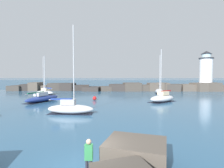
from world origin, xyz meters
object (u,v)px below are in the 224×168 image
at_px(sailboat_moored_3, 70,108).
at_px(sailboat_moored_4, 45,92).
at_px(lighthouse, 206,74).
at_px(person_on_rocks, 89,156).
at_px(sailboat_moored_0, 43,98).
at_px(sailboat_moored_1, 159,91).
at_px(sailboat_moored_2, 162,98).
at_px(mooring_buoy_orange_near, 95,98).

distance_m(sailboat_moored_3, sailboat_moored_4, 23.83).
relative_size(lighthouse, person_on_rocks, 6.56).
bearing_deg(sailboat_moored_0, lighthouse, 29.59).
distance_m(sailboat_moored_1, person_on_rocks, 38.71).
distance_m(sailboat_moored_2, mooring_buoy_orange_near, 12.30).
bearing_deg(mooring_buoy_orange_near, sailboat_moored_1, 38.55).
distance_m(lighthouse, mooring_buoy_orange_near, 37.82).
xyz_separation_m(lighthouse, mooring_buoy_orange_near, (-31.08, -21.02, -4.73)).
xyz_separation_m(sailboat_moored_1, sailboat_moored_4, (-28.23, -2.76, -0.04)).
height_order(sailboat_moored_2, sailboat_moored_4, sailboat_moored_2).
bearing_deg(person_on_rocks, sailboat_moored_1, 71.81).
bearing_deg(sailboat_moored_2, lighthouse, 50.23).
distance_m(sailboat_moored_1, sailboat_moored_2, 13.91).
bearing_deg(lighthouse, sailboat_moored_3, -135.00).
height_order(lighthouse, sailboat_moored_3, lighthouse).
distance_m(lighthouse, sailboat_moored_3, 46.26).
height_order(sailboat_moored_1, person_on_rocks, sailboat_moored_1).
distance_m(sailboat_moored_0, mooring_buoy_orange_near, 9.29).
height_order(lighthouse, sailboat_moored_1, lighthouse).
height_order(sailboat_moored_0, sailboat_moored_2, sailboat_moored_2).
distance_m(sailboat_moored_3, person_on_rocks, 14.00).
bearing_deg(sailboat_moored_4, sailboat_moored_1, 5.58).
bearing_deg(mooring_buoy_orange_near, sailboat_moored_4, 145.27).
relative_size(lighthouse, sailboat_moored_2, 1.31).
distance_m(lighthouse, sailboat_moored_0, 46.44).
height_order(sailboat_moored_1, sailboat_moored_2, sailboat_moored_1).
bearing_deg(sailboat_moored_2, sailboat_moored_1, 78.38).
bearing_deg(sailboat_moored_1, sailboat_moored_4, -174.42).
relative_size(lighthouse, sailboat_moored_0, 1.47).
bearing_deg(sailboat_moored_3, sailboat_moored_2, 35.79).
xyz_separation_m(sailboat_moored_4, person_on_rocks, (16.14, -34.02, 0.43)).
xyz_separation_m(mooring_buoy_orange_near, person_on_rocks, (2.90, -24.84, 0.66)).
relative_size(sailboat_moored_0, sailboat_moored_3, 0.77).
xyz_separation_m(lighthouse, person_on_rocks, (-28.18, -45.86, -4.07)).
relative_size(sailboat_moored_1, sailboat_moored_2, 1.06).
bearing_deg(lighthouse, person_on_rocks, -121.57).
relative_size(sailboat_moored_1, person_on_rocks, 5.33).
bearing_deg(sailboat_moored_1, sailboat_moored_2, -101.62).
bearing_deg(sailboat_moored_2, mooring_buoy_orange_near, 172.11).
distance_m(sailboat_moored_1, mooring_buoy_orange_near, 19.16).
bearing_deg(sailboat_moored_1, sailboat_moored_3, -125.04).
xyz_separation_m(sailboat_moored_4, mooring_buoy_orange_near, (13.24, -9.18, -0.23)).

